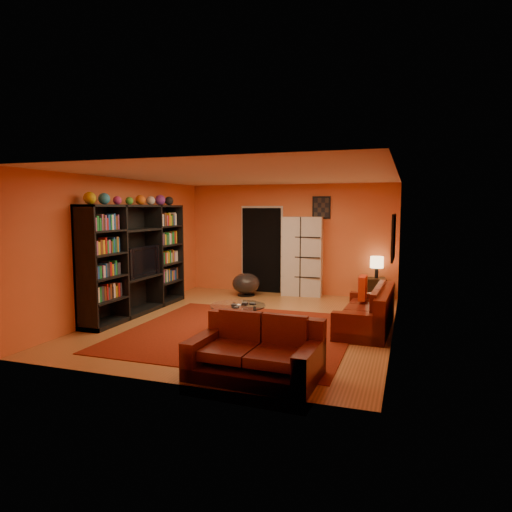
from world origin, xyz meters
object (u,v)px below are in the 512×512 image
(coffee_table, at_px, (238,308))
(loveseat, at_px, (257,352))
(entertainment_unit, at_px, (137,259))
(tv, at_px, (140,261))
(storage_cabinet, at_px, (302,256))
(table_lamp, at_px, (377,263))
(bowl_chair, at_px, (246,284))
(side_table, at_px, (376,289))
(sofa, at_px, (371,313))

(coffee_table, bearing_deg, loveseat, -62.06)
(entertainment_unit, relative_size, loveseat, 1.89)
(tv, height_order, storage_cabinet, storage_cabinet)
(entertainment_unit, height_order, table_lamp, entertainment_unit)
(entertainment_unit, relative_size, tv, 2.94)
(bowl_chair, bearing_deg, side_table, 7.83)
(entertainment_unit, height_order, bowl_chair, entertainment_unit)
(sofa, bearing_deg, side_table, 94.01)
(coffee_table, distance_m, table_lamp, 3.98)
(bowl_chair, relative_size, side_table, 1.29)
(entertainment_unit, bearing_deg, storage_cabinet, 46.85)
(storage_cabinet, bearing_deg, coffee_table, -98.53)
(entertainment_unit, relative_size, side_table, 6.00)
(entertainment_unit, relative_size, coffee_table, 3.31)
(coffee_table, xyz_separation_m, side_table, (1.95, 3.44, -0.16))
(table_lamp, bearing_deg, storage_cabinet, 177.74)
(tv, bearing_deg, coffee_table, -107.65)
(entertainment_unit, xyz_separation_m, storage_cabinet, (2.62, 2.80, -0.13))
(bowl_chair, relative_size, table_lamp, 1.34)
(sofa, distance_m, storage_cabinet, 3.23)
(tv, height_order, sofa, tv)
(tv, bearing_deg, entertainment_unit, 117.74)
(tv, xyz_separation_m, bowl_chair, (1.35, 2.31, -0.73))
(loveseat, distance_m, coffee_table, 1.94)
(storage_cabinet, relative_size, side_table, 3.68)
(storage_cabinet, relative_size, bowl_chair, 2.86)
(side_table, distance_m, table_lamp, 0.59)
(sofa, bearing_deg, loveseat, -111.59)
(loveseat, xyz_separation_m, storage_cabinet, (-0.64, 5.22, 0.64))
(side_table, bearing_deg, table_lamp, 180.00)
(storage_cabinet, bearing_deg, tv, -137.15)
(sofa, relative_size, coffee_table, 2.18)
(entertainment_unit, xyz_separation_m, coffee_table, (2.36, -0.71, -0.64))
(tv, height_order, loveseat, tv)
(loveseat, height_order, storage_cabinet, storage_cabinet)
(bowl_chair, height_order, side_table, bowl_chair)
(loveseat, xyz_separation_m, bowl_chair, (-1.87, 4.75, -0.00))
(table_lamp, bearing_deg, loveseat, -101.52)
(coffee_table, bearing_deg, side_table, 60.42)
(sofa, relative_size, bowl_chair, 3.07)
(tv, relative_size, sofa, 0.52)
(entertainment_unit, bearing_deg, tv, 27.74)
(tv, distance_m, loveseat, 4.11)
(storage_cabinet, height_order, table_lamp, storage_cabinet)
(tv, xyz_separation_m, sofa, (4.36, 0.16, -0.73))
(sofa, distance_m, side_table, 2.55)
(storage_cabinet, height_order, side_table, storage_cabinet)
(coffee_table, height_order, side_table, side_table)
(loveseat, bearing_deg, table_lamp, -8.60)
(bowl_chair, bearing_deg, coffee_table, -72.40)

